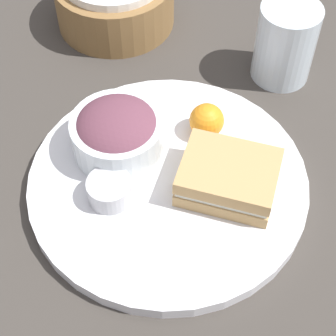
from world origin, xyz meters
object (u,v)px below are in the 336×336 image
plate (168,183)px  drink_glass (285,43)px  sandwich (228,177)px  salad_bowl (117,132)px  dressing_cup (110,190)px

plate → drink_glass: (0.15, 0.21, 0.05)m
sandwich → drink_glass: drink_glass is taller
plate → salad_bowl: salad_bowl is taller
plate → dressing_cup: (-0.07, -0.03, 0.02)m
salad_bowl → drink_glass: drink_glass is taller
salad_bowl → dressing_cup: size_ratio=2.14×
drink_glass → plate: bearing=-126.4°
plate → salad_bowl: 0.09m
sandwich → dressing_cup: bearing=-172.7°
dressing_cup → salad_bowl: bearing=87.4°
plate → dressing_cup: 0.08m
salad_bowl → plate: bearing=-34.9°
salad_bowl → drink_glass: size_ratio=1.01×
sandwich → salad_bowl: size_ratio=1.14×
plate → sandwich: size_ratio=2.63×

